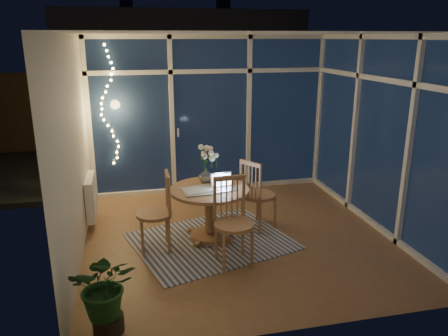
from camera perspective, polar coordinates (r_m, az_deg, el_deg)
The scene contains 25 objects.
floor at distance 5.91m, azimuth 2.03°, elevation -8.91°, with size 4.00×4.00×0.00m, color brown.
ceiling at distance 5.33m, azimuth 2.33°, elevation 17.17°, with size 4.00×4.00×0.00m, color silver.
wall_back at distance 7.39m, azimuth -1.80°, elevation 6.92°, with size 4.00×0.04×2.60m, color silver.
wall_front at distance 3.66m, azimuth 10.16°, elevation -3.62°, with size 4.00×0.04×2.60m, color silver.
wall_left at distance 5.34m, azimuth -19.07°, elevation 2.19°, with size 0.04×4.00×2.60m, color silver.
wall_right at distance 6.28m, azimuth 20.15°, elevation 4.15°, with size 0.04×4.00×2.60m, color silver.
window_wall_back at distance 7.35m, azimuth -1.74°, elevation 6.86°, with size 4.00×0.10×2.60m, color white.
window_wall_right at distance 6.26m, azimuth 19.84°, elevation 4.14°, with size 0.10×4.00×2.60m, color white.
radiator at distance 6.45m, azimuth -17.00°, elevation -3.57°, with size 0.10×0.70×0.58m, color white.
fairy_lights at distance 7.12m, azimuth -14.91°, elevation 7.82°, with size 0.24×0.10×1.85m, color #FFC866, non-canonical shape.
garden_patio at distance 10.65m, azimuth -2.14°, elevation 2.47°, with size 12.00×6.00×0.10m, color black.
garden_fence at distance 10.87m, azimuth -5.30°, elevation 7.87°, with size 11.00×0.08×1.80m, color #3A2815.
neighbour_roof at distance 13.76m, azimuth -5.87°, elevation 15.14°, with size 7.00×3.00×2.20m, color #32353D.
garden_shrubs at distance 8.83m, azimuth -8.59°, elevation 2.72°, with size 0.90×0.90×0.90m, color black.
rug at distance 5.78m, azimuth -1.66°, elevation -9.50°, with size 1.92×1.53×0.01m, color beige.
dining_table at distance 5.72m, azimuth -1.88°, elevation -5.98°, with size 1.02×1.02×0.70m, color #A67B4B.
chair_left at distance 5.43m, azimuth -9.13°, elevation -5.71°, with size 0.47×0.47×1.01m, color #A67B4B.
chair_right at distance 5.99m, azimuth 4.57°, elevation -3.34°, with size 0.47×0.47×1.01m, color #A67B4B.
chair_front at distance 5.03m, azimuth 1.31°, elevation -7.15°, with size 0.48×0.48×1.05m, color #A67B4B.
laptop at distance 5.52m, azimuth 0.08°, elevation -1.80°, with size 0.29×0.26×0.21m, color silver, non-canonical shape.
flower_vase at distance 5.78m, azimuth -2.34°, elevation -0.96°, with size 0.20×0.20×0.21m, color silver.
bowl at distance 5.80m, azimuth -0.19°, elevation -1.78°, with size 0.15×0.15×0.04m, color white.
newspapers at distance 5.50m, azimuth -3.17°, elevation -2.97°, with size 0.41×0.31×0.02m, color beige.
phone at distance 5.60m, azimuth -0.57°, elevation -2.62°, with size 0.10×0.05×0.01m, color black.
potted_plant at distance 4.14m, azimuth -15.17°, elevation -15.65°, with size 0.54×0.47×0.76m, color #18441B.
Camera 1 is at (-1.37, -5.16, 2.55)m, focal length 35.00 mm.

